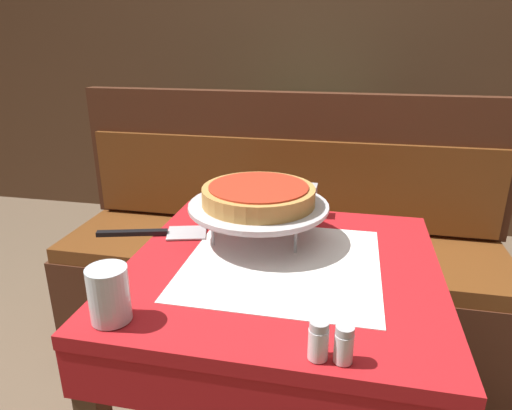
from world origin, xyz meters
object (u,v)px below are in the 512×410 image
at_px(pizza_server, 156,233).
at_px(salt_shaker, 318,340).
at_px(water_glass_near, 109,294).
at_px(napkin_holder, 300,199).
at_px(booth_bench, 279,277).
at_px(pepper_shaker, 344,344).
at_px(deep_dish_pizza, 259,195).
at_px(dining_table_rear, 301,148).
at_px(condiment_caddy, 292,119).
at_px(pizza_pan_stand, 258,207).
at_px(dining_table_front, 282,300).

relative_size(pizza_server, salt_shaker, 4.19).
height_order(water_glass_near, napkin_holder, water_glass_near).
xyz_separation_m(booth_bench, salt_shaker, (0.22, -1.03, 0.48)).
distance_m(booth_bench, pepper_shaker, 1.17).
relative_size(booth_bench, deep_dish_pizza, 6.26).
bearing_deg(salt_shaker, pepper_shaker, 0.00).
distance_m(deep_dish_pizza, napkin_holder, 0.22).
height_order(water_glass_near, salt_shaker, water_glass_near).
xyz_separation_m(water_glass_near, salt_shaker, (0.38, -0.03, -0.02)).
bearing_deg(salt_shaker, napkin_holder, 99.47).
xyz_separation_m(dining_table_rear, condiment_caddy, (-0.07, 0.08, 0.15)).
bearing_deg(dining_table_rear, pizza_pan_stand, -87.76).
distance_m(napkin_holder, condiment_caddy, 1.40).
bearing_deg(booth_bench, salt_shaker, -77.94).
distance_m(salt_shaker, condiment_caddy, 2.04).
relative_size(booth_bench, condiment_caddy, 11.95).
height_order(dining_table_front, condiment_caddy, condiment_caddy).
height_order(salt_shaker, condiment_caddy, condiment_caddy).
relative_size(pepper_shaker, napkin_holder, 0.65).
bearing_deg(deep_dish_pizza, water_glass_near, -115.64).
xyz_separation_m(pizza_pan_stand, condiment_caddy, (-0.13, 1.58, -0.05)).
xyz_separation_m(pizza_pan_stand, water_glass_near, (-0.19, -0.40, -0.03)).
bearing_deg(pepper_shaker, condiment_caddy, 99.97).
relative_size(water_glass_near, condiment_caddy, 0.71).
distance_m(booth_bench, pizza_pan_stand, 0.80).
relative_size(pizza_pan_stand, salt_shaker, 5.12).
distance_m(pizza_pan_stand, water_glass_near, 0.44).
bearing_deg(napkin_holder, pizza_server, -147.54).
distance_m(dining_table_rear, booth_bench, 0.96).
relative_size(dining_table_rear, deep_dish_pizza, 2.75).
height_order(salt_shaker, napkin_holder, napkin_holder).
distance_m(dining_table_rear, pizza_server, 1.55).
xyz_separation_m(deep_dish_pizza, condiment_caddy, (-0.13, 1.58, -0.08)).
distance_m(salt_shaker, pepper_shaker, 0.04).
relative_size(dining_table_front, salt_shaker, 11.26).
distance_m(booth_bench, salt_shaker, 1.16).
xyz_separation_m(salt_shaker, condiment_caddy, (-0.31, 2.01, 0.00)).
bearing_deg(pizza_pan_stand, dining_table_front, -55.06).
distance_m(dining_table_front, booth_bench, 0.80).
bearing_deg(salt_shaker, water_glass_near, 175.57).
relative_size(dining_table_front, napkin_holder, 7.68).
bearing_deg(pizza_server, salt_shaker, -41.58).
bearing_deg(salt_shaker, pizza_pan_stand, 113.38).
distance_m(dining_table_front, pizza_server, 0.37).
bearing_deg(pepper_shaker, pizza_server, 140.82).
relative_size(dining_table_front, condiment_caddy, 5.24).
bearing_deg(water_glass_near, deep_dish_pizza, 64.36).
distance_m(dining_table_front, water_glass_near, 0.42).
bearing_deg(salt_shaker, deep_dish_pizza, 113.38).
height_order(napkin_holder, condiment_caddy, condiment_caddy).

